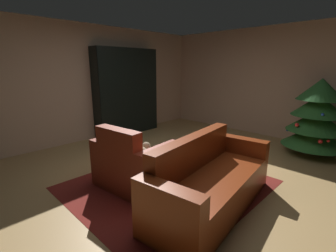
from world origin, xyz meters
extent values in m
plane|color=#A88450|center=(0.00, 0.00, 0.00)|extent=(7.74, 7.74, 0.00)
cube|color=tan|center=(0.00, 3.25, 1.29)|extent=(5.59, 0.06, 2.57)
cube|color=tan|center=(-2.77, 0.00, 1.29)|extent=(0.06, 6.57, 2.57)
cube|color=maroon|center=(0.15, -0.29, 0.00)|extent=(2.31, 2.57, 0.01)
cube|color=black|center=(-2.38, 0.97, 1.04)|extent=(0.03, 1.69, 2.09)
cube|color=black|center=(-2.54, 1.81, 1.04)|extent=(0.35, 0.02, 2.09)
cube|color=black|center=(-2.54, 0.14, 1.04)|extent=(0.35, 0.03, 2.09)
cube|color=black|center=(-2.54, 0.97, 0.01)|extent=(0.33, 1.64, 0.03)
cube|color=black|center=(-2.54, 0.97, 0.36)|extent=(0.33, 1.64, 0.03)
cube|color=black|center=(-2.54, 0.97, 0.70)|extent=(0.33, 1.64, 0.02)
cube|color=black|center=(-2.54, 0.97, 1.04)|extent=(0.33, 1.64, 0.02)
cube|color=black|center=(-2.54, 0.97, 1.39)|extent=(0.33, 1.64, 0.02)
cube|color=black|center=(-2.54, 0.97, 1.73)|extent=(0.33, 1.64, 0.02)
cube|color=black|center=(-2.54, 0.97, 2.08)|extent=(0.33, 1.64, 0.03)
cube|color=black|center=(-2.67, 0.97, 0.64)|extent=(0.05, 0.88, 0.55)
cube|color=black|center=(-2.65, 0.97, 0.64)|extent=(0.03, 0.91, 0.58)
cube|color=orange|center=(-2.62, 1.74, 0.11)|extent=(0.17, 0.03, 0.18)
cube|color=#2D8942|center=(-2.62, 1.70, 0.13)|extent=(0.18, 0.05, 0.21)
cube|color=#1C559A|center=(-2.59, 1.65, 0.12)|extent=(0.23, 0.04, 0.19)
cube|color=gold|center=(-2.59, 1.62, 0.14)|extent=(0.23, 0.03, 0.23)
cube|color=gold|center=(-2.63, 1.58, 0.17)|extent=(0.16, 0.03, 0.28)
cube|color=teal|center=(-2.62, 1.55, 0.17)|extent=(0.18, 0.04, 0.28)
cube|color=#107380|center=(-2.61, 1.51, 0.12)|extent=(0.20, 0.03, 0.19)
cube|color=#B72731|center=(-2.62, 1.75, 1.15)|extent=(0.18, 0.04, 0.18)
cube|color=#483F23|center=(-2.59, 1.71, 1.17)|extent=(0.23, 0.03, 0.23)
cube|color=#B9AE8B|center=(-2.61, 1.67, 1.15)|extent=(0.19, 0.03, 0.19)
cube|color=navy|center=(-2.63, 1.63, 1.18)|extent=(0.16, 0.03, 0.24)
cube|color=red|center=(-2.59, 1.58, 1.18)|extent=(0.23, 0.04, 0.25)
cube|color=#C0AC99|center=(-2.58, 1.77, 1.52)|extent=(0.25, 0.03, 0.24)
cube|color=tan|center=(-2.60, 1.73, 1.51)|extent=(0.21, 0.04, 0.21)
cube|color=orange|center=(-2.58, 1.68, 1.50)|extent=(0.26, 0.05, 0.21)
cube|color=orange|center=(-2.60, 1.62, 1.53)|extent=(0.22, 0.04, 0.26)
cube|color=#224391|center=(-2.59, 1.58, 1.50)|extent=(0.23, 0.04, 0.21)
cube|color=#247382|center=(-2.62, 1.53, 1.54)|extent=(0.17, 0.04, 0.28)
cube|color=#28488F|center=(-2.61, 1.49, 1.55)|extent=(0.20, 0.03, 0.29)
cube|color=#3E3122|center=(-2.60, 1.46, 1.52)|extent=(0.21, 0.04, 0.24)
cube|color=#B4AF95|center=(-2.59, 1.42, 1.51)|extent=(0.23, 0.03, 0.22)
cube|color=#AEAE8A|center=(-2.62, 1.73, 1.84)|extent=(0.17, 0.03, 0.20)
cube|color=#532B23|center=(-2.59, 1.69, 1.85)|extent=(0.23, 0.05, 0.20)
cube|color=#113C93|center=(-2.62, 1.64, 1.85)|extent=(0.18, 0.03, 0.20)
cube|color=gold|center=(-2.59, 1.61, 1.85)|extent=(0.22, 0.03, 0.20)
cube|color=#44362E|center=(-2.62, 1.56, 1.84)|extent=(0.18, 0.04, 0.19)
cube|color=#167091|center=(-2.59, 1.51, 1.84)|extent=(0.23, 0.05, 0.19)
cube|color=#C53A31|center=(-2.59, 1.46, 1.86)|extent=(0.23, 0.04, 0.23)
cube|color=#274295|center=(-2.58, 1.42, 1.88)|extent=(0.26, 0.04, 0.27)
cube|color=maroon|center=(-0.16, -0.62, 0.20)|extent=(0.79, 0.82, 0.40)
cube|color=maroon|center=(-0.12, -0.91, 0.65)|extent=(0.73, 0.24, 0.51)
cube|color=maroon|center=(0.29, -0.58, 0.34)|extent=(0.25, 0.76, 0.67)
cube|color=maroon|center=(-0.60, -0.67, 0.34)|extent=(0.25, 0.76, 0.67)
ellipsoid|color=#927B5D|center=(-0.15, -0.55, 0.49)|extent=(0.30, 0.21, 0.18)
sphere|color=#927B5D|center=(-0.16, -0.42, 0.54)|extent=(0.13, 0.13, 0.13)
cube|color=maroon|center=(0.91, -0.29, 0.21)|extent=(0.95, 1.72, 0.42)
cube|color=maroon|center=(0.63, -0.33, 0.63)|extent=(0.38, 1.64, 0.42)
cube|color=maroon|center=(1.03, -1.19, 0.33)|extent=(0.76, 0.27, 0.65)
cube|color=maroon|center=(0.79, 0.60, 0.33)|extent=(0.76, 0.27, 0.65)
cylinder|color=black|center=(0.41, -0.26, 0.20)|extent=(0.04, 0.04, 0.40)
cylinder|color=black|center=(0.16, -0.12, 0.20)|extent=(0.04, 0.04, 0.40)
cylinder|color=black|center=(0.17, -0.42, 0.20)|extent=(0.04, 0.04, 0.40)
cylinder|color=silver|center=(0.24, -0.27, 0.41)|extent=(0.61, 0.61, 0.02)
cube|color=gray|center=(0.27, -0.31, 0.43)|extent=(0.19, 0.17, 0.02)
cube|color=#42794A|center=(0.27, -0.31, 0.45)|extent=(0.21, 0.17, 0.02)
cube|color=#457C4F|center=(0.27, -0.31, 0.47)|extent=(0.19, 0.17, 0.03)
cylinder|color=#1E561F|center=(0.11, -0.17, 0.50)|extent=(0.08, 0.08, 0.16)
cylinder|color=#1E561F|center=(0.11, -0.17, 0.61)|extent=(0.03, 0.03, 0.06)
cylinder|color=brown|center=(1.27, 2.57, 0.09)|extent=(0.08, 0.08, 0.18)
cone|color=#29632A|center=(1.27, 2.57, 0.37)|extent=(1.14, 1.14, 0.39)
cone|color=#29632A|center=(1.27, 2.57, 0.67)|extent=(1.03, 1.03, 0.39)
cone|color=#29632A|center=(1.27, 2.57, 0.96)|extent=(0.92, 0.92, 0.39)
cone|color=#29632A|center=(1.27, 2.57, 1.26)|extent=(0.81, 0.81, 0.39)
sphere|color=yellow|center=(1.19, 3.03, 0.42)|extent=(0.06, 0.06, 0.06)
sphere|color=red|center=(1.58, 2.21, 0.42)|extent=(0.05, 0.05, 0.05)
sphere|color=red|center=(1.47, 2.15, 0.40)|extent=(0.07, 0.07, 0.07)
sphere|color=blue|center=(1.43, 2.23, 0.86)|extent=(0.05, 0.05, 0.05)
sphere|color=red|center=(1.05, 2.21, 0.61)|extent=(0.07, 0.07, 0.07)
sphere|color=blue|center=(0.84, 2.40, 0.44)|extent=(0.05, 0.05, 0.05)
camera|label=1|loc=(2.36, -2.52, 1.67)|focal=25.46mm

